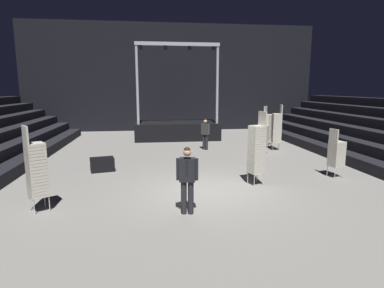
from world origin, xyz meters
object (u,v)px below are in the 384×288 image
chair_stack_front_left (336,153)px  man_with_tie (187,176)px  chair_stack_rear_left (277,128)px  chair_stack_mid_right (257,149)px  chair_stack_mid_centre (268,126)px  crew_worker_near_stage (205,132)px  stage_riser (177,129)px  equipment_road_case (102,164)px  chair_stack_front_right (263,135)px  chair_stack_mid_left (36,169)px

chair_stack_front_left → man_with_tie: bearing=-77.1°
man_with_tie → chair_stack_rear_left: bearing=-115.3°
man_with_tie → chair_stack_mid_right: chair_stack_mid_right is taller
man_with_tie → chair_stack_mid_centre: bearing=-111.2°
man_with_tie → crew_worker_near_stage: 8.77m
stage_riser → equipment_road_case: stage_riser is taller
chair_stack_front_right → chair_stack_mid_centre: size_ratio=0.85×
man_with_tie → chair_stack_mid_right: bearing=-129.3°
chair_stack_mid_left → chair_stack_mid_centre: chair_stack_mid_left is taller
equipment_road_case → chair_stack_front_right: bearing=18.0°
chair_stack_rear_left → stage_riser: bearing=56.8°
chair_stack_front_right → chair_stack_mid_centre: 2.69m
stage_riser → chair_stack_front_right: stage_riser is taller
chair_stack_front_left → crew_worker_near_stage: size_ratio=1.09×
chair_stack_mid_right → chair_stack_rear_left: bearing=-45.2°
chair_stack_mid_right → crew_worker_near_stage: chair_stack_mid_right is taller
chair_stack_rear_left → equipment_road_case: chair_stack_rear_left is taller
chair_stack_mid_right → chair_stack_mid_centre: chair_stack_mid_right is taller
chair_stack_front_right → crew_worker_near_stage: (-2.67, 1.40, -0.01)m
chair_stack_mid_right → chair_stack_rear_left: 6.50m
chair_stack_front_right → chair_stack_rear_left: size_ratio=0.79×
chair_stack_front_left → chair_stack_mid_right: 3.25m
chair_stack_front_left → chair_stack_mid_left: (-9.69, -2.06, 0.25)m
chair_stack_mid_left → chair_stack_rear_left: 12.01m
stage_riser → crew_worker_near_stage: stage_riser is taller
stage_riser → chair_stack_mid_right: (1.86, -10.31, 0.59)m
stage_riser → chair_stack_rear_left: stage_riser is taller
chair_stack_front_left → chair_stack_front_right: chair_stack_front_right is taller
chair_stack_mid_centre → equipment_road_case: size_ratio=2.47×
chair_stack_front_left → chair_stack_mid_centre: size_ratio=0.81×
man_with_tie → chair_stack_mid_right: (2.60, 2.25, 0.23)m
man_with_tie → chair_stack_mid_left: chair_stack_mid_left is taller
chair_stack_front_left → equipment_road_case: (-8.64, 1.97, -0.64)m
man_with_tie → crew_worker_near_stage: bearing=-92.9°
stage_riser → chair_stack_front_left: 11.03m
chair_stack_front_right → equipment_road_case: bearing=55.2°
chair_stack_mid_left → man_with_tie: bearing=45.0°
man_with_tie → chair_stack_mid_centre: (5.76, 9.58, 0.10)m
chair_stack_mid_right → equipment_road_case: chair_stack_mid_right is taller
stage_riser → chair_stack_mid_right: stage_riser is taller
stage_riser → man_with_tie: 12.59m
chair_stack_front_right → chair_stack_rear_left: bearing=-103.5°
chair_stack_mid_left → chair_stack_rear_left: size_ratio=0.96×
crew_worker_near_stage → equipment_road_case: crew_worker_near_stage is taller
chair_stack_front_left → chair_stack_front_right: bearing=-177.4°
chair_stack_rear_left → crew_worker_near_stage: size_ratio=1.45×
stage_riser → chair_stack_front_right: bearing=-54.4°
chair_stack_front_left → chair_stack_mid_right: bearing=-93.5°
chair_stack_mid_left → chair_stack_rear_left: (9.54, 7.30, 0.04)m
chair_stack_rear_left → crew_worker_near_stage: (-3.70, 0.55, -0.27)m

